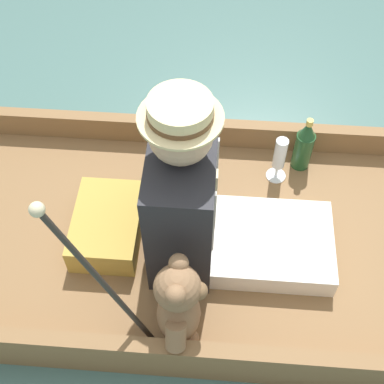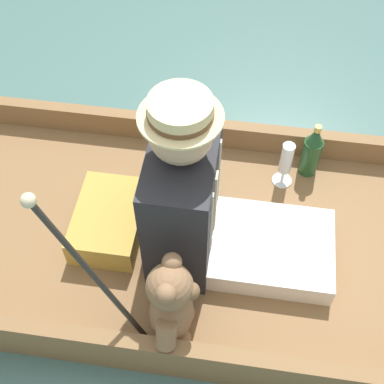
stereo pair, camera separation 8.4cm
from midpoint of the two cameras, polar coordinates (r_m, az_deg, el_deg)
name	(u,v)px [view 1 (the left image)]	position (r m, az deg, el deg)	size (l,w,h in m)	color
ground_plane	(211,249)	(2.45, 1.00, -6.12)	(16.00, 16.00, 0.00)	#476B66
punt_boat	(211,241)	(2.39, 1.02, -5.30)	(1.18, 2.70, 0.24)	brown
seat_cushion	(108,226)	(2.34, -9.99, -3.57)	(0.40, 0.28, 0.14)	#B7933D
seated_person	(203,205)	(2.07, 0.05, -1.39)	(0.45, 0.77, 0.85)	white
teddy_bear	(179,306)	(1.97, -2.61, -12.07)	(0.32, 0.19, 0.46)	#846042
wine_glass	(280,156)	(2.47, 8.38, 3.83)	(0.09, 0.09, 0.25)	silver
walking_cane	(96,275)	(1.72, -11.60, -8.76)	(0.04, 0.29, 0.89)	#2D2823
champagne_bottle	(304,145)	(2.54, 10.95, 4.93)	(0.09, 0.09, 0.30)	#1E4723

